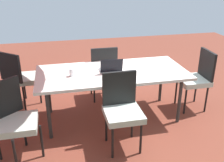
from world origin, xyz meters
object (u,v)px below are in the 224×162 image
at_px(chair_north, 122,107).
at_px(chair_south, 103,70).
at_px(chair_northeast, 13,118).
at_px(chair_southeast, 19,76).
at_px(cup, 71,73).
at_px(dining_table, 112,74).
at_px(laptop, 111,69).
at_px(chair_west, 197,77).

bearing_deg(chair_north, chair_south, 88.65).
bearing_deg(chair_northeast, chair_southeast, 53.92).
bearing_deg(chair_southeast, cup, 178.88).
bearing_deg(chair_south, chair_northeast, 44.70).
xyz_separation_m(chair_southeast, cup, (-0.80, 0.72, 0.27)).
distance_m(dining_table, chair_north, 0.72).
bearing_deg(cup, laptop, -174.30).
xyz_separation_m(dining_table, chair_west, (-1.40, -0.02, -0.17)).
bearing_deg(chair_west, cup, -85.63).
height_order(chair_northeast, chair_south, same).
xyz_separation_m(chair_west, chair_south, (1.42, -0.65, 0.00)).
relative_size(chair_south, chair_southeast, 1.00).
height_order(chair_west, laptop, laptop).
distance_m(chair_south, chair_southeast, 1.38).
relative_size(chair_southeast, chair_north, 1.00).
xyz_separation_m(chair_south, chair_southeast, (1.38, 0.00, 0.00)).
relative_size(chair_west, chair_southeast, 1.00).
distance_m(chair_northeast, chair_southeast, 1.32).
bearing_deg(dining_table, laptop, 13.08).
relative_size(chair_northeast, chair_south, 1.00).
relative_size(chair_north, laptop, 2.96).
height_order(chair_west, chair_southeast, same).
xyz_separation_m(chair_west, cup, (2.00, 0.08, 0.27)).
distance_m(chair_southeast, laptop, 1.55).
height_order(dining_table, chair_south, chair_south).
xyz_separation_m(chair_west, chair_southeast, (2.80, -0.64, 0.00)).
relative_size(dining_table, laptop, 6.61).
height_order(chair_northeast, chair_southeast, same).
height_order(chair_south, laptop, laptop).
bearing_deg(chair_south, dining_table, 90.87).
xyz_separation_m(dining_table, chair_southeast, (1.40, -0.66, -0.17)).
xyz_separation_m(chair_northeast, cup, (-0.74, -0.60, 0.27)).
bearing_deg(chair_west, dining_table, -87.21).
bearing_deg(chair_south, chair_southeast, -0.11).
bearing_deg(chair_west, laptop, -87.04).
bearing_deg(cup, chair_southeast, -41.80).
height_order(chair_southeast, cup, chair_southeast).
height_order(dining_table, laptop, laptop).
bearing_deg(cup, chair_south, -128.73).
bearing_deg(laptop, chair_south, -87.96).
distance_m(chair_west, chair_southeast, 2.87).
relative_size(chair_northeast, chair_north, 1.00).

